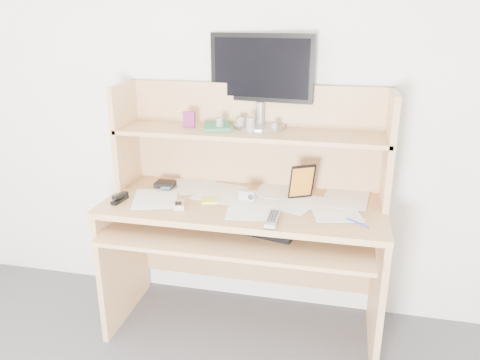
% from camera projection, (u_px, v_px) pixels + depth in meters
% --- Properties ---
extents(back_wall, '(3.60, 0.04, 2.50)m').
position_uv_depth(back_wall, '(256.00, 92.00, 2.47)').
color(back_wall, white).
rests_on(back_wall, floor).
extents(desk, '(1.40, 0.70, 1.30)m').
position_uv_depth(desk, '(247.00, 206.00, 2.44)').
color(desk, tan).
rests_on(desk, floor).
extents(paper_clutter, '(1.32, 0.54, 0.01)m').
position_uv_depth(paper_clutter, '(244.00, 202.00, 2.34)').
color(paper_clutter, white).
rests_on(paper_clutter, desk).
extents(keyboard, '(0.50, 0.27, 0.03)m').
position_uv_depth(keyboard, '(250.00, 225.00, 2.29)').
color(keyboard, black).
rests_on(keyboard, desk).
extents(tv_remote, '(0.05, 0.18, 0.02)m').
position_uv_depth(tv_remote, '(273.00, 219.00, 2.12)').
color(tv_remote, '#9A9A95').
rests_on(tv_remote, paper_clutter).
extents(flip_phone, '(0.08, 0.10, 0.02)m').
position_uv_depth(flip_phone, '(179.00, 204.00, 2.27)').
color(flip_phone, silver).
rests_on(flip_phone, paper_clutter).
extents(stapler, '(0.05, 0.12, 0.04)m').
position_uv_depth(stapler, '(120.00, 197.00, 2.34)').
color(stapler, black).
rests_on(stapler, paper_clutter).
extents(wallet, '(0.10, 0.08, 0.03)m').
position_uv_depth(wallet, '(165.00, 184.00, 2.54)').
color(wallet, black).
rests_on(wallet, paper_clutter).
extents(sticky_note_pad, '(0.10, 0.10, 0.01)m').
position_uv_depth(sticky_note_pad, '(209.00, 200.00, 2.35)').
color(sticky_note_pad, yellow).
rests_on(sticky_note_pad, desk).
extents(digital_camera, '(0.09, 0.04, 0.05)m').
position_uv_depth(digital_camera, '(247.00, 195.00, 2.35)').
color(digital_camera, silver).
rests_on(digital_camera, paper_clutter).
extents(game_case, '(0.12, 0.07, 0.18)m').
position_uv_depth(game_case, '(302.00, 182.00, 2.35)').
color(game_case, black).
rests_on(game_case, paper_clutter).
extents(blue_pen, '(0.10, 0.08, 0.01)m').
position_uv_depth(blue_pen, '(358.00, 223.00, 2.09)').
color(blue_pen, '#1B36CC').
rests_on(blue_pen, paper_clutter).
extents(card_box, '(0.06, 0.02, 0.09)m').
position_uv_depth(card_box, '(189.00, 120.00, 2.43)').
color(card_box, maroon).
rests_on(card_box, desk).
extents(shelf_book, '(0.19, 0.22, 0.02)m').
position_uv_depth(shelf_book, '(217.00, 126.00, 2.43)').
color(shelf_book, '#388D47').
rests_on(shelf_book, desk).
extents(chip_stack_a, '(0.05, 0.05, 0.06)m').
position_uv_depth(chip_stack_a, '(241.00, 123.00, 2.41)').
color(chip_stack_a, black).
rests_on(chip_stack_a, desk).
extents(chip_stack_b, '(0.05, 0.05, 0.06)m').
position_uv_depth(chip_stack_b, '(220.00, 124.00, 2.38)').
color(chip_stack_b, silver).
rests_on(chip_stack_b, desk).
extents(chip_stack_c, '(0.04, 0.04, 0.04)m').
position_uv_depth(chip_stack_c, '(274.00, 127.00, 2.35)').
color(chip_stack_c, black).
rests_on(chip_stack_c, desk).
extents(chip_stack_d, '(0.05, 0.05, 0.08)m').
position_uv_depth(chip_stack_d, '(251.00, 125.00, 2.32)').
color(chip_stack_d, white).
rests_on(chip_stack_d, desk).
extents(monitor, '(0.55, 0.27, 0.47)m').
position_uv_depth(monitor, '(261.00, 78.00, 2.39)').
color(monitor, '#A2A2A6').
rests_on(monitor, desk).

